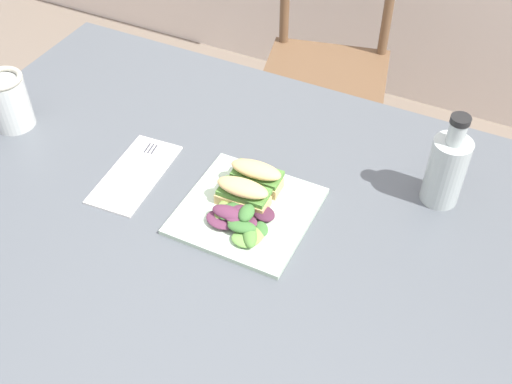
{
  "coord_description": "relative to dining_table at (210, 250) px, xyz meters",
  "views": [
    {
      "loc": [
        0.54,
        -0.65,
        1.6
      ],
      "look_at": [
        0.16,
        0.12,
        0.76
      ],
      "focal_mm": 43.81,
      "sensor_mm": 36.0,
      "label": 1
    }
  ],
  "objects": [
    {
      "name": "sandwich_half_front",
      "position": [
        0.06,
        0.04,
        0.15
      ],
      "size": [
        0.1,
        0.06,
        0.06
      ],
      "color": "#DBB270",
      "rests_on": "plate_lunch"
    },
    {
      "name": "chair_wooden_far",
      "position": [
        -0.12,
        0.97,
        -0.18
      ],
      "size": [
        0.48,
        0.48,
        0.87
      ],
      "color": "brown",
      "rests_on": "ground"
    },
    {
      "name": "bottle_cold_brew",
      "position": [
        0.39,
        0.23,
        0.18
      ],
      "size": [
        0.07,
        0.07,
        0.2
      ],
      "color": "#472819",
      "rests_on": "dining_table"
    },
    {
      "name": "dining_table",
      "position": [
        0.0,
        0.0,
        0.0
      ],
      "size": [
        1.29,
        0.95,
        0.74
      ],
      "color": "#51565B",
      "rests_on": "ground"
    },
    {
      "name": "mason_jar_iced_tea",
      "position": [
        -0.51,
        0.04,
        0.17
      ],
      "size": [
        0.09,
        0.09,
        0.13
      ],
      "color": "#995623",
      "rests_on": "dining_table"
    },
    {
      "name": "napkin_folded",
      "position": [
        -0.18,
        0.02,
        0.12
      ],
      "size": [
        0.12,
        0.23,
        0.0
      ],
      "primitive_type": "cube",
      "rotation": [
        0.0,
        0.0,
        0.07
      ],
      "color": "silver",
      "rests_on": "dining_table"
    },
    {
      "name": "fork_on_napkin",
      "position": [
        -0.18,
        0.04,
        0.12
      ],
      "size": [
        0.04,
        0.19,
        0.0
      ],
      "color": "silver",
      "rests_on": "napkin_folded"
    },
    {
      "name": "sandwich_half_back",
      "position": [
        0.06,
        0.09,
        0.15
      ],
      "size": [
        0.1,
        0.06,
        0.06
      ],
      "color": "#DBB270",
      "rests_on": "plate_lunch"
    },
    {
      "name": "salad_mixed_greens",
      "position": [
        0.08,
        -0.01,
        0.14
      ],
      "size": [
        0.13,
        0.12,
        0.04
      ],
      "color": "#84A84C",
      "rests_on": "plate_lunch"
    },
    {
      "name": "plate_lunch",
      "position": [
        0.07,
        0.03,
        0.12
      ],
      "size": [
        0.24,
        0.24,
        0.01
      ],
      "primitive_type": "cube",
      "color": "beige",
      "rests_on": "dining_table"
    }
  ]
}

